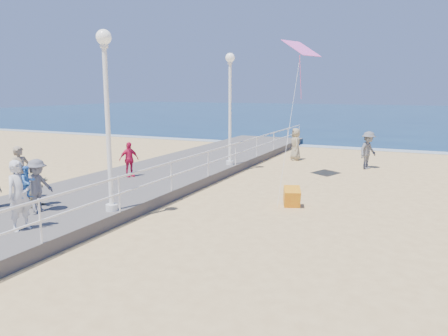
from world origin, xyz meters
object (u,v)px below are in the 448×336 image
at_px(spectator_1, 38,183).
at_px(beach_walker_a, 368,150).
at_px(lamp_post_far, 230,97).
at_px(spectator_2, 37,186).
at_px(spectator_3, 129,159).
at_px(box_kite, 292,198).
at_px(lamp_post_mid, 107,102).
at_px(woman_holding_toddler, 20,195).
at_px(spectator_6, 21,173).
at_px(beach_walker_c, 296,144).
at_px(toddler_held, 28,182).

height_order(spectator_1, beach_walker_a, beach_walker_a).
height_order(lamp_post_far, beach_walker_a, lamp_post_far).
relative_size(spectator_2, spectator_3, 1.09).
distance_m(lamp_post_far, box_kite, 7.45).
xyz_separation_m(lamp_post_mid, beach_walker_a, (6.02, 12.92, -2.70)).
relative_size(woman_holding_toddler, spectator_1, 1.26).
bearing_deg(spectator_6, box_kite, -55.07).
bearing_deg(spectator_1, beach_walker_c, -17.96).
bearing_deg(beach_walker_a, lamp_post_far, 148.21).
height_order(spectator_3, beach_walker_a, beach_walker_a).
xyz_separation_m(spectator_1, spectator_3, (-0.25, 5.03, 0.00)).
height_order(toddler_held, spectator_6, spectator_6).
xyz_separation_m(beach_walker_c, box_kite, (2.58, -9.98, -0.63)).
xyz_separation_m(spectator_1, beach_walker_c, (4.33, 14.59, -0.21)).
bearing_deg(woman_holding_toddler, spectator_6, 56.92).
bearing_deg(beach_walker_c, spectator_3, -54.24).
bearing_deg(beach_walker_a, spectator_6, 168.66).
bearing_deg(spectator_6, toddler_held, -120.51).
relative_size(spectator_3, beach_walker_c, 0.80).
height_order(lamp_post_far, beach_walker_c, lamp_post_far).
distance_m(lamp_post_far, woman_holding_toddler, 11.73).
height_order(woman_holding_toddler, beach_walker_a, woman_holding_toddler).
bearing_deg(spectator_2, box_kite, -50.71).
xyz_separation_m(woman_holding_toddler, box_kite, (5.44, 6.56, -1.03)).
height_order(woman_holding_toddler, spectator_1, woman_holding_toddler).
bearing_deg(box_kite, spectator_2, -162.70).
bearing_deg(spectator_2, lamp_post_mid, -61.27).
bearing_deg(lamp_post_mid, spectator_1, -168.17).
distance_m(lamp_post_far, toddler_held, 11.51).
relative_size(spectator_1, beach_walker_a, 0.76).
xyz_separation_m(lamp_post_far, woman_holding_toddler, (-0.95, -11.46, -2.33)).
height_order(woman_holding_toddler, box_kite, woman_holding_toddler).
xyz_separation_m(lamp_post_far, spectator_3, (-2.68, -4.47, -2.52)).
distance_m(lamp_post_mid, lamp_post_far, 9.00).
distance_m(spectator_2, box_kite, 8.24).
distance_m(spectator_2, spectator_6, 1.94).
xyz_separation_m(spectator_6, box_kite, (8.11, 4.21, -1.00)).
height_order(lamp_post_mid, lamp_post_far, same).
bearing_deg(woman_holding_toddler, beach_walker_c, -1.50).
xyz_separation_m(lamp_post_far, toddler_held, (-0.80, -11.31, -1.99)).
distance_m(spectator_3, spectator_6, 4.73).
bearing_deg(toddler_held, lamp_post_mid, -10.84).
distance_m(spectator_2, beach_walker_a, 16.03).
bearing_deg(lamp_post_far, spectator_2, -100.75).
xyz_separation_m(lamp_post_far, beach_walker_a, (6.02, 3.92, -2.70)).
distance_m(lamp_post_far, spectator_6, 10.08).
bearing_deg(spectator_6, spectator_1, -100.85).
bearing_deg(spectator_6, spectator_3, -4.02).
xyz_separation_m(woman_holding_toddler, beach_walker_a, (6.97, 15.38, -0.37)).
relative_size(toddler_held, spectator_3, 0.57).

